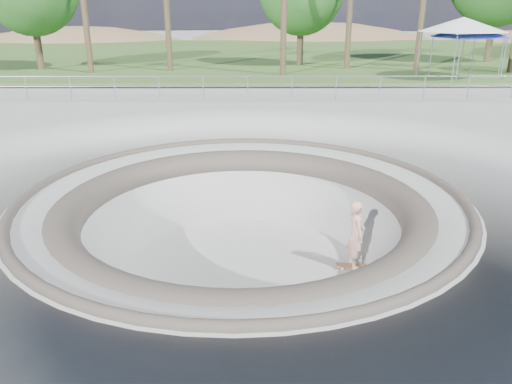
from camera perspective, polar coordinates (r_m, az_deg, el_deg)
The scene contains 9 objects.
ground at distance 11.51m, azimuth -1.59°, elevation -0.50°, with size 180.00×180.00×0.00m, color #A9AAA4.
skate_bowl at distance 12.28m, azimuth -1.51°, elevation -8.50°, with size 14.00×14.00×4.10m.
grass_strip at distance 44.91m, azimuth -0.64°, elevation 15.49°, with size 180.00×36.00×0.12m.
distant_hills at distance 68.91m, azimuth 2.70°, elevation 11.15°, with size 103.20×45.00×28.60m.
safety_railing at distance 23.00m, azimuth -0.96°, elevation 11.90°, with size 25.00×0.06×1.03m.
skateboard at distance 12.53m, azimuth 11.07°, elevation -8.31°, with size 0.85×0.32×0.09m.
skater at distance 12.14m, azimuth 11.34°, elevation -4.75°, with size 0.61×0.40×1.68m, color #D9A18C.
canopy_white at distance 30.97m, azimuth 22.58°, elevation 17.24°, with size 6.19×6.19×3.29m.
canopy_blue at distance 31.14m, azimuth 23.25°, elevation 16.56°, with size 5.67×5.67×2.93m.
Camera 1 is at (0.27, -10.74, 4.12)m, focal length 35.00 mm.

